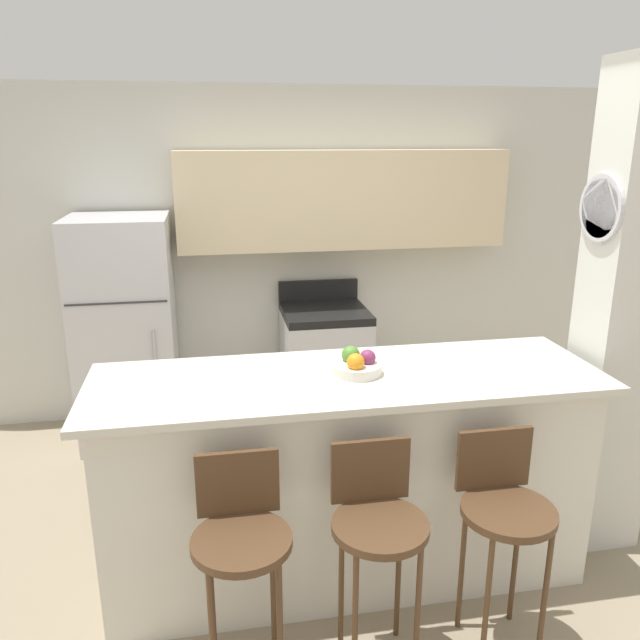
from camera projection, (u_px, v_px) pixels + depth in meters
The scene contains 10 objects.
ground_plane at pixel (346, 569), 3.27m from camera, with size 14.00×14.00×0.00m, color gray.
wall_back at pixel (310, 233), 4.86m from camera, with size 5.60×0.38×2.55m.
pillar_right at pixel (620, 318), 3.21m from camera, with size 0.38×0.33×2.55m.
counter_bar at pixel (347, 476), 3.11m from camera, with size 2.44×0.77×1.09m.
refrigerator at pixel (126, 331), 4.50m from camera, with size 0.69×0.68×1.65m.
stove_range at pixel (325, 364), 4.88m from camera, with size 0.64×0.64×1.07m.
bar_stool_left at pixel (241, 539), 2.45m from camera, with size 0.40×0.40×0.97m.
bar_stool_mid at pixel (377, 524), 2.55m from camera, with size 0.40×0.40×0.97m.
bar_stool_right at pixel (504, 510), 2.64m from camera, with size 0.40×0.40×0.97m.
fruit_bowl at pixel (357, 364), 2.97m from camera, with size 0.24×0.24×0.12m.
Camera 1 is at (-0.63, -2.69, 2.18)m, focal length 35.00 mm.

